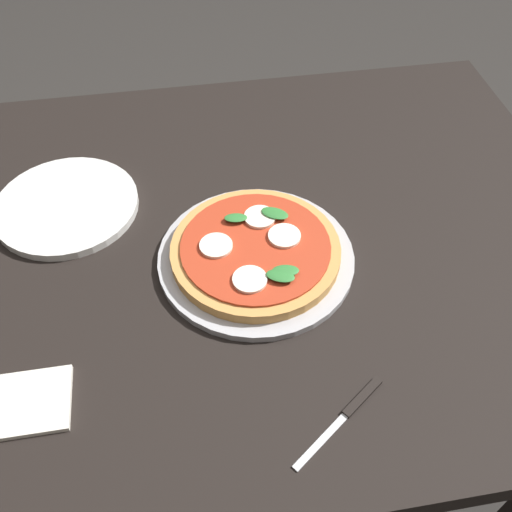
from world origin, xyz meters
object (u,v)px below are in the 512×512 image
(napkin, at_px, (18,404))
(knife, at_px, (350,411))
(serving_tray, at_px, (256,258))
(pizza, at_px, (256,250))
(plate_white, at_px, (67,206))
(dining_table, at_px, (254,276))

(napkin, xyz_separation_m, knife, (0.41, -0.08, -0.00))
(serving_tray, height_order, knife, serving_tray)
(pizza, relative_size, plate_white, 1.09)
(knife, bearing_deg, napkin, 169.48)
(serving_tray, distance_m, knife, 0.28)
(serving_tray, xyz_separation_m, knife, (0.07, -0.27, -0.00))
(dining_table, relative_size, napkin, 8.58)
(serving_tray, bearing_deg, dining_table, 83.67)
(pizza, height_order, knife, pizza)
(dining_table, bearing_deg, knife, -78.12)
(pizza, height_order, plate_white, pizza)
(dining_table, xyz_separation_m, serving_tray, (-0.01, -0.06, 0.11))
(plate_white, bearing_deg, serving_tray, -29.45)
(pizza, distance_m, knife, 0.28)
(pizza, xyz_separation_m, plate_white, (-0.29, 0.16, -0.02))
(serving_tray, distance_m, pizza, 0.02)
(serving_tray, relative_size, napkin, 2.31)
(knife, bearing_deg, plate_white, 130.30)
(pizza, bearing_deg, serving_tray, -52.28)
(knife, bearing_deg, pizza, 105.61)
(dining_table, relative_size, plate_white, 4.71)
(pizza, relative_size, knife, 1.87)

